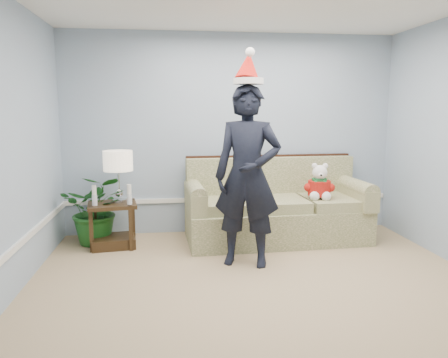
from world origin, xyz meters
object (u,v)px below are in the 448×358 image
sofa (275,210)px  houseplant (97,209)px  table_lamp (118,163)px  side_table (113,230)px  teddy_bear (320,186)px  man (248,176)px

sofa → houseplant: sofa is taller
table_lamp → houseplant: (-0.29, 0.11, -0.59)m
side_table → table_lamp: size_ratio=1.00×
teddy_bear → houseplant: bearing=-174.7°
side_table → teddy_bear: 2.64m
sofa → teddy_bear: size_ratio=5.04×
table_lamp → teddy_bear: (2.50, -0.17, -0.31)m
table_lamp → teddy_bear: table_lamp is taller
houseplant → teddy_bear: size_ratio=1.92×
table_lamp → houseplant: table_lamp is taller
side_table → table_lamp: 0.83m
man → table_lamp: bearing=167.6°
table_lamp → sofa: bearing=1.0°
side_table → man: man is taller
man → teddy_bear: bearing=51.6°
teddy_bear → table_lamp: bearing=-172.9°
sofa → man: bearing=-123.3°
sofa → teddy_bear: (0.52, -0.20, 0.35)m
sofa → side_table: (-2.07, -0.09, -0.17)m
table_lamp → side_table: bearing=-145.9°
sofa → side_table: size_ratio=3.68×
table_lamp → man: (1.45, -0.86, -0.06)m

